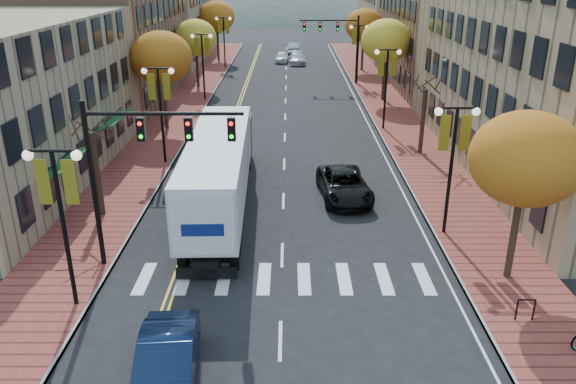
{
  "coord_description": "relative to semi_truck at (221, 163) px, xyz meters",
  "views": [
    {
      "loc": [
        0.27,
        -17.52,
        11.61
      ],
      "look_at": [
        0.25,
        5.84,
        2.2
      ],
      "focal_mm": 35.0,
      "sensor_mm": 36.0,
      "label": 1
    }
  ],
  "objects": [
    {
      "name": "sidewalk_left",
      "position": [
        -5.84,
        23.13,
        -2.28
      ],
      "size": [
        4.0,
        85.0,
        0.15
      ],
      "primitive_type": "cube",
      "color": "brown",
      "rests_on": "ground"
    },
    {
      "name": "car_far_silver",
      "position": [
        4.54,
        45.91,
        -1.66
      ],
      "size": [
        2.18,
        4.9,
        1.4
      ],
      "primitive_type": "imported",
      "rotation": [
        0.0,
        0.0,
        0.05
      ],
      "color": "#B4B3BB",
      "rests_on": "ground"
    },
    {
      "name": "tree_left_a",
      "position": [
        -5.84,
        -1.37,
        -0.11
      ],
      "size": [
        0.28,
        0.28,
        4.2
      ],
      "color": "#382619",
      "rests_on": "sidewalk_left"
    },
    {
      "name": "car_far_white",
      "position": [
        2.56,
        47.29,
        -1.69
      ],
      "size": [
        1.74,
        3.98,
        1.34
      ],
      "primitive_type": "imported",
      "rotation": [
        0.0,
        0.0,
        -0.04
      ],
      "color": "white",
      "rests_on": "ground"
    },
    {
      "name": "tree_right_b",
      "position": [
        12.16,
        8.63,
        -0.11
      ],
      "size": [
        0.28,
        0.28,
        4.2
      ],
      "color": "#382619",
      "rests_on": "sidewalk_right"
    },
    {
      "name": "building_right_mid",
      "position": [
        21.66,
        32.63,
        2.64
      ],
      "size": [
        15.0,
        24.0,
        10.0
      ],
      "primitive_type": "cube",
      "color": "brown",
      "rests_on": "ground"
    },
    {
      "name": "car_far_oncoming",
      "position": [
        4.2,
        55.17,
        -1.61
      ],
      "size": [
        1.76,
        4.62,
        1.5
      ],
      "primitive_type": "imported",
      "rotation": [
        0.0,
        0.0,
        3.11
      ],
      "color": "#B4B5BD",
      "rests_on": "ground"
    },
    {
      "name": "lamp_right_c",
      "position": [
        10.66,
        32.63,
        1.93
      ],
      "size": [
        1.96,
        0.36,
        6.05
      ],
      "color": "black",
      "rests_on": "ground"
    },
    {
      "name": "traffic_mast_far",
      "position": [
        8.64,
        32.62,
        2.56
      ],
      "size": [
        6.1,
        0.34,
        7.0
      ],
      "color": "black",
      "rests_on": "ground"
    },
    {
      "name": "traffic_mast_near",
      "position": [
        -2.32,
        -6.38,
        2.56
      ],
      "size": [
        6.1,
        0.35,
        7.0
      ],
      "color": "black",
      "rests_on": "ground"
    },
    {
      "name": "semi_truck",
      "position": [
        0.0,
        0.0,
        0.0
      ],
      "size": [
        2.99,
        16.21,
        4.04
      ],
      "rotation": [
        0.0,
        0.0,
        0.03
      ],
      "color": "black",
      "rests_on": "ground"
    },
    {
      "name": "building_right_far",
      "position": [
        21.66,
        54.63,
        3.14
      ],
      "size": [
        15.0,
        20.0,
        11.0
      ],
      "primitive_type": "cube",
      "color": "#9E8966",
      "rests_on": "ground"
    },
    {
      "name": "tree_right_c",
      "position": [
        12.16,
        24.63,
        3.09
      ],
      "size": [
        4.48,
        4.48,
        7.21
      ],
      "color": "#382619",
      "rests_on": "sidewalk_right"
    },
    {
      "name": "tree_right_a",
      "position": [
        12.16,
        -7.37,
        2.7
      ],
      "size": [
        4.16,
        4.16,
        6.69
      ],
      "color": "#382619",
      "rests_on": "sidewalk_right"
    },
    {
      "name": "building_left_mid",
      "position": [
        -13.84,
        26.63,
        3.14
      ],
      "size": [
        12.0,
        24.0,
        11.0
      ],
      "primitive_type": "cube",
      "color": "brown",
      "rests_on": "ground"
    },
    {
      "name": "tree_left_d",
      "position": [
        -5.84,
        48.63,
        3.24
      ],
      "size": [
        4.61,
        4.61,
        7.42
      ],
      "color": "#382619",
      "rests_on": "sidewalk_left"
    },
    {
      "name": "building_left_far",
      "position": [
        -13.84,
        51.63,
        2.39
      ],
      "size": [
        12.0,
        26.0,
        9.5
      ],
      "primitive_type": "cube",
      "color": "#9E8966",
      "rests_on": "ground"
    },
    {
      "name": "navy_sedan",
      "position": [
        -0.14,
        -13.54,
        -1.58
      ],
      "size": [
        2.04,
        4.85,
        1.56
      ],
      "primitive_type": "imported",
      "rotation": [
        0.0,
        0.0,
        0.08
      ],
      "color": "#0D1A35",
      "rests_on": "ground"
    },
    {
      "name": "lamp_left_c",
      "position": [
        -4.34,
        24.63,
        1.93
      ],
      "size": [
        1.96,
        0.36,
        6.05
      ],
      "color": "black",
      "rests_on": "ground"
    },
    {
      "name": "black_suv",
      "position": [
        6.42,
        1.1,
        -1.62
      ],
      "size": [
        2.93,
        5.54,
        1.49
      ],
      "primitive_type": "imported",
      "rotation": [
        0.0,
        0.0,
        0.09
      ],
      "color": "black",
      "rests_on": "ground"
    },
    {
      "name": "tree_right_d",
      "position": [
        12.16,
        40.63,
        2.93
      ],
      "size": [
        4.35,
        4.35,
        7.0
      ],
      "color": "#382619",
      "rests_on": "sidewalk_right"
    },
    {
      "name": "sidewalk_right",
      "position": [
        12.16,
        23.13,
        -2.28
      ],
      "size": [
        4.0,
        85.0,
        0.15
      ],
      "primitive_type": "cube",
      "color": "brown",
      "rests_on": "ground"
    },
    {
      "name": "lamp_right_a",
      "position": [
        10.66,
        -3.37,
        1.93
      ],
      "size": [
        1.96,
        0.36,
        6.05
      ],
      "color": "black",
      "rests_on": "ground"
    },
    {
      "name": "lamp_left_b",
      "position": [
        -4.34,
        6.63,
        1.93
      ],
      "size": [
        1.96,
        0.36,
        6.05
      ],
      "color": "black",
      "rests_on": "ground"
    },
    {
      "name": "lamp_left_a",
      "position": [
        -4.34,
        -9.37,
        1.93
      ],
      "size": [
        1.96,
        0.36,
        6.05
      ],
      "color": "black",
      "rests_on": "ground"
    },
    {
      "name": "ground",
      "position": [
        3.16,
        -9.37,
        -2.36
      ],
      "size": [
        200.0,
        200.0,
        0.0
      ],
      "primitive_type": "plane",
      "color": "black",
      "rests_on": "ground"
    },
    {
      "name": "tree_left_c",
      "position": [
        -5.84,
        30.63,
        2.7
      ],
      "size": [
        4.16,
        4.16,
        6.69
      ],
      "color": "#382619",
      "rests_on": "sidewalk_left"
    },
    {
      "name": "tree_left_b",
      "position": [
        -5.84,
        14.63,
        3.09
      ],
      "size": [
        4.48,
        4.48,
        7.21
      ],
      "color": "#382619",
      "rests_on": "sidewalk_left"
    },
    {
      "name": "lamp_right_b",
      "position": [
        10.66,
        14.63,
        1.93
      ],
      "size": [
        1.96,
        0.36,
        6.05
      ],
      "color": "black",
      "rests_on": "ground"
    },
    {
      "name": "lamp_left_d",
      "position": [
        -4.34,
        42.63,
        1.93
      ],
      "size": [
        1.96,
        0.36,
        6.05
      ],
      "color": "black",
      "rests_on": "ground"
    }
  ]
}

